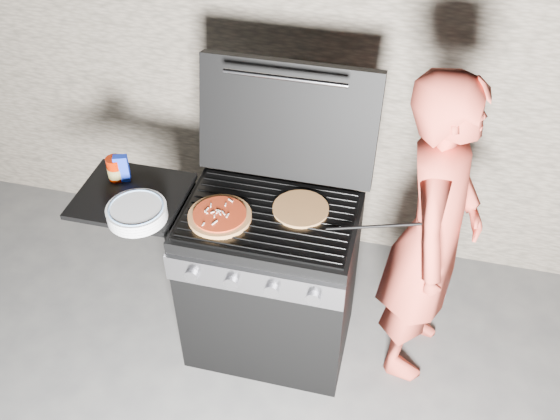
% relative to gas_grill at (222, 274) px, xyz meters
% --- Properties ---
extents(ground, '(50.00, 50.00, 0.00)m').
position_rel_gas_grill_xyz_m(ground, '(0.25, 0.00, -0.46)').
color(ground, '#3F3F3F').
extents(stone_wall, '(8.00, 0.35, 1.80)m').
position_rel_gas_grill_xyz_m(stone_wall, '(0.25, 1.05, 0.44)').
color(stone_wall, gray).
rests_on(stone_wall, ground).
extents(gas_grill, '(1.34, 0.79, 0.91)m').
position_rel_gas_grill_xyz_m(gas_grill, '(0.00, 0.00, 0.00)').
color(gas_grill, black).
rests_on(gas_grill, ground).
extents(pizza_topped, '(0.32, 0.32, 0.03)m').
position_rel_gas_grill_xyz_m(pizza_topped, '(0.04, -0.07, 0.47)').
color(pizza_topped, tan).
rests_on(pizza_topped, gas_grill).
extents(pizza_plain, '(0.26, 0.26, 0.01)m').
position_rel_gas_grill_xyz_m(pizza_plain, '(0.38, 0.07, 0.46)').
color(pizza_plain, '#E9A553').
rests_on(pizza_plain, gas_grill).
extents(sauce_jar, '(0.10, 0.10, 0.12)m').
position_rel_gas_grill_xyz_m(sauce_jar, '(-0.53, 0.09, 0.51)').
color(sauce_jar, '#9C1600').
rests_on(sauce_jar, gas_grill).
extents(blue_carton, '(0.07, 0.06, 0.14)m').
position_rel_gas_grill_xyz_m(blue_carton, '(-0.50, 0.09, 0.52)').
color(blue_carton, '#132CB6').
rests_on(blue_carton, gas_grill).
extents(plate_stack, '(0.31, 0.31, 0.06)m').
position_rel_gas_grill_xyz_m(plate_stack, '(-0.32, -0.15, 0.48)').
color(plate_stack, silver).
rests_on(plate_stack, gas_grill).
extents(person, '(0.48, 0.65, 1.66)m').
position_rel_gas_grill_xyz_m(person, '(0.98, 0.12, 0.37)').
color(person, '#CE4634').
rests_on(person, ground).
extents(tongs, '(0.50, 0.08, 0.10)m').
position_rel_gas_grill_xyz_m(tongs, '(0.77, 0.00, 0.51)').
color(tongs, black).
rests_on(tongs, gas_grill).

